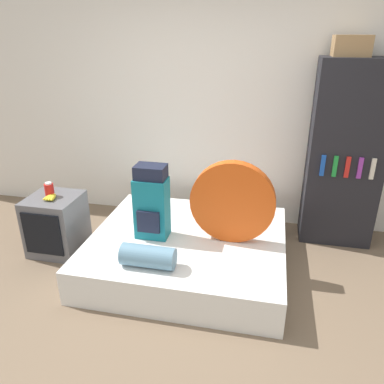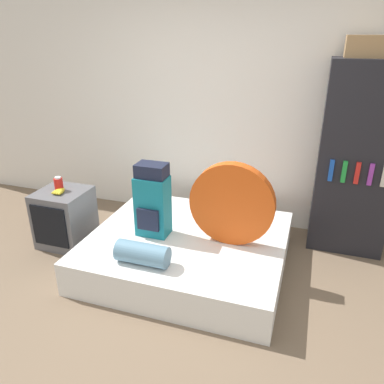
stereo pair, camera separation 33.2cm
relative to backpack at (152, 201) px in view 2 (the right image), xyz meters
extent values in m
plane|color=brown|center=(0.40, -0.83, -0.65)|extent=(16.00, 16.00, 0.00)
cube|color=white|center=(0.40, 1.17, 0.65)|extent=(8.00, 0.05, 2.60)
cube|color=white|center=(0.32, 0.06, -0.49)|extent=(1.79, 1.60, 0.32)
cube|color=#14707F|center=(0.00, 0.00, -0.05)|extent=(0.30, 0.20, 0.57)
cube|color=#191E33|center=(0.00, 0.01, 0.30)|extent=(0.27, 0.19, 0.12)
cube|color=#191E33|center=(0.00, -0.12, -0.13)|extent=(0.21, 0.03, 0.20)
cylinder|color=#D14C14|center=(0.72, 0.08, 0.04)|extent=(0.75, 0.10, 0.75)
cylinder|color=#5B849E|center=(0.12, -0.49, -0.24)|extent=(0.44, 0.18, 0.18)
cube|color=#5B5B60|center=(-1.04, 0.05, -0.36)|extent=(0.49, 0.48, 0.59)
cube|color=black|center=(-1.04, -0.20, -0.34)|extent=(0.39, 0.02, 0.43)
cylinder|color=red|center=(-1.07, 0.07, 0.00)|extent=(0.09, 0.09, 0.13)
cylinder|color=white|center=(-1.07, 0.07, 0.08)|extent=(0.06, 0.06, 0.02)
ellipsoid|color=yellow|center=(-1.04, 0.01, -0.04)|extent=(0.08, 0.16, 0.04)
ellipsoid|color=yellow|center=(-1.03, 0.01, -0.04)|extent=(0.05, 0.15, 0.04)
ellipsoid|color=yellow|center=(-1.01, 0.01, -0.04)|extent=(0.05, 0.15, 0.04)
ellipsoid|color=yellow|center=(-1.00, 0.01, -0.04)|extent=(0.08, 0.16, 0.04)
cube|color=black|center=(1.75, 0.91, 0.28)|extent=(0.71, 0.39, 1.87)
cube|color=#194CB2|center=(1.52, 0.71, 0.23)|extent=(0.04, 0.02, 0.21)
cube|color=#1E8E38|center=(1.64, 0.71, 0.23)|extent=(0.04, 0.02, 0.21)
cube|color=red|center=(1.75, 0.71, 0.23)|extent=(0.04, 0.02, 0.21)
cube|color=purple|center=(1.86, 0.71, 0.23)|extent=(0.04, 0.02, 0.21)
cube|color=beige|center=(1.98, 0.71, 0.23)|extent=(0.04, 0.02, 0.21)
cube|color=#99754C|center=(1.65, 0.93, 1.31)|extent=(0.32, 0.27, 0.18)
camera|label=1|loc=(1.01, -2.92, 1.43)|focal=35.00mm
camera|label=2|loc=(1.32, -2.83, 1.43)|focal=35.00mm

